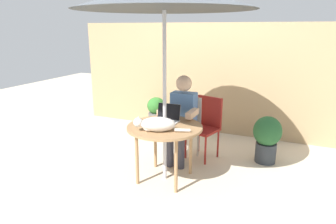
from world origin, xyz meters
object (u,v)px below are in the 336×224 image
person_seated (182,115)px  potted_plant_near_fence (156,113)px  patio_table (165,131)px  potted_plant_by_chair (267,137)px  chair_empty (206,122)px  cat (156,124)px  laptop (167,116)px  chair_occupied (186,123)px

person_seated → potted_plant_near_fence: 1.38m
patio_table → potted_plant_by_chair: 1.54m
potted_plant_near_fence → chair_empty: bearing=-31.6°
chair_empty → cat: size_ratio=1.42×
potted_plant_near_fence → potted_plant_by_chair: 2.07m
chair_empty → potted_plant_by_chair: chair_empty is taller
chair_empty → potted_plant_near_fence: chair_empty is taller
chair_empty → laptop: (-0.31, -0.70, 0.24)m
chair_empty → person_seated: size_ratio=0.72×
chair_empty → laptop: 0.80m
patio_table → potted_plant_near_fence: (-0.88, 1.59, -0.30)m
chair_occupied → potted_plant_near_fence: chair_occupied is taller
laptop → cat: laptop is taller
patio_table → cat: (-0.02, -0.22, 0.15)m
chair_occupied → potted_plant_by_chair: (1.11, 0.29, -0.15)m
person_seated → laptop: (-0.05, -0.39, 0.07)m
patio_table → person_seated: person_seated is taller
person_seated → chair_occupied: bearing=90.0°
laptop → cat: 0.41m
chair_occupied → cat: (-0.02, -0.96, 0.26)m
patio_table → chair_empty: (0.26, 0.89, -0.12)m
patio_table → chair_empty: size_ratio=1.04×
patio_table → chair_empty: 0.93m
person_seated → laptop: bearing=-96.9°
chair_empty → patio_table: bearing=-106.2°
potted_plant_by_chair → potted_plant_near_fence: bearing=164.2°
patio_table → cat: 0.26m
cat → potted_plant_near_fence: size_ratio=0.98×
cat → chair_occupied: bearing=89.1°
potted_plant_near_fence → person_seated: bearing=-48.8°
potted_plant_near_fence → chair_occupied: bearing=-43.9°
laptop → chair_occupied: bearing=85.1°
chair_empty → potted_plant_by_chair: bearing=9.1°
person_seated → laptop: size_ratio=4.00×
chair_empty → laptop: size_ratio=2.90×
patio_table → potted_plant_by_chair: size_ratio=1.37×
laptop → potted_plant_by_chair: laptop is taller
chair_occupied → person_seated: bearing=-90.0°
chair_empty → cat: bearing=-103.9°
person_seated → cat: person_seated is taller
laptop → cat: bearing=-85.5°
chair_occupied → potted_plant_by_chair: bearing=14.5°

